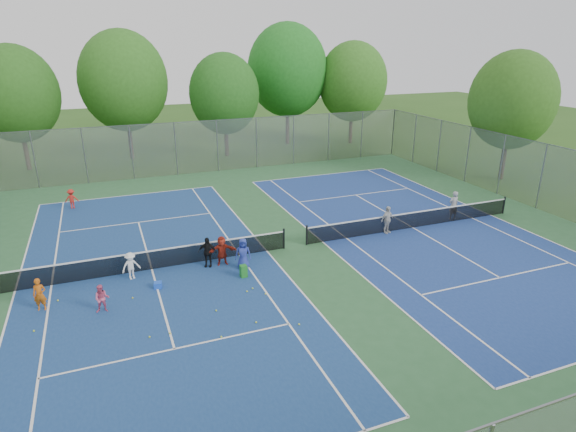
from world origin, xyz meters
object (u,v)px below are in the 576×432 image
object	(u,v)px
net_left	(151,261)
instructor	(453,205)
ball_crate	(158,285)
ball_hopper	(243,271)
net_right	(413,220)

from	to	relation	value
net_left	instructor	xyz separation A→B (m)	(16.94, 0.35, 0.38)
net_left	ball_crate	size ratio (longest dim) A/B	41.61
ball_crate	net_left	bearing A→B (deg)	91.35
ball_crate	ball_hopper	world-z (taller)	ball_hopper
net_right	ball_crate	xyz separation A→B (m)	(-13.96, -1.85, -0.32)
net_right	ball_crate	world-z (taller)	net_right
ball_hopper	instructor	size ratio (longest dim) A/B	0.33
instructor	net_left	bearing A→B (deg)	0.67
net_left	instructor	world-z (taller)	instructor
net_left	instructor	bearing A→B (deg)	1.20
net_left	ball_crate	xyz separation A→B (m)	(0.04, -1.85, -0.32)
ball_hopper	instructor	world-z (taller)	instructor
net_right	ball_hopper	bearing A→B (deg)	-167.96
net_right	ball_hopper	world-z (taller)	net_right
net_left	ball_hopper	world-z (taller)	net_left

